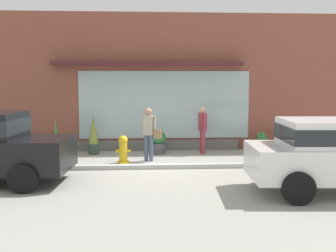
{
  "coord_description": "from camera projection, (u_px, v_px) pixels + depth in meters",
  "views": [
    {
      "loc": [
        -0.24,
        -11.76,
        2.45
      ],
      "look_at": [
        0.59,
        1.2,
        1.05
      ],
      "focal_mm": 44.81,
      "sensor_mm": 36.0,
      "label": 1
    }
  ],
  "objects": [
    {
      "name": "ground_plane",
      "position": [
        150.0,
        167.0,
        11.95
      ],
      "size": [
        60.0,
        60.0,
        0.0
      ],
      "primitive_type": "plane",
      "color": "#9E9B93"
    },
    {
      "name": "curb_strip",
      "position": [
        150.0,
        167.0,
        11.74
      ],
      "size": [
        14.0,
        0.24,
        0.12
      ],
      "primitive_type": "cube",
      "color": "#B2B2AD",
      "rests_on": "ground_plane"
    },
    {
      "name": "storefront",
      "position": [
        148.0,
        83.0,
        14.86
      ],
      "size": [
        14.0,
        0.81,
        4.82
      ],
      "color": "brown",
      "rests_on": "ground_plane"
    },
    {
      "name": "fire_hydrant",
      "position": [
        123.0,
        150.0,
        12.45
      ],
      "size": [
        0.43,
        0.4,
        0.84
      ],
      "color": "gold",
      "rests_on": "ground_plane"
    },
    {
      "name": "pedestrian_with_handbag",
      "position": [
        149.0,
        130.0,
        12.76
      ],
      "size": [
        0.62,
        0.35,
        1.63
      ],
      "rotation": [
        0.0,
        0.0,
        5.94
      ],
      "color": "#475675",
      "rests_on": "ground_plane"
    },
    {
      "name": "pedestrian_passerby",
      "position": [
        203.0,
        126.0,
        14.11
      ],
      "size": [
        0.26,
        0.51,
        1.59
      ],
      "rotation": [
        0.0,
        0.0,
        4.9
      ],
      "color": "#8E333D",
      "rests_on": "ground_plane"
    },
    {
      "name": "potted_plant_window_right",
      "position": [
        93.0,
        135.0,
        14.03
      ],
      "size": [
        0.36,
        0.36,
        1.36
      ],
      "color": "#33473D",
      "rests_on": "ground_plane"
    },
    {
      "name": "potted_plant_window_left",
      "position": [
        262.0,
        141.0,
        14.59
      ],
      "size": [
        0.36,
        0.36,
        0.68
      ],
      "color": "#33473D",
      "rests_on": "ground_plane"
    },
    {
      "name": "potted_plant_by_entrance",
      "position": [
        158.0,
        142.0,
        14.12
      ],
      "size": [
        0.52,
        0.52,
        0.81
      ],
      "color": "#4C4C51",
      "rests_on": "ground_plane"
    },
    {
      "name": "potted_plant_low_front",
      "position": [
        286.0,
        142.0,
        14.59
      ],
      "size": [
        0.36,
        0.36,
        0.68
      ],
      "color": "#9E6042",
      "rests_on": "ground_plane"
    },
    {
      "name": "potted_plant_doorstep",
      "position": [
        56.0,
        139.0,
        13.85
      ],
      "size": [
        0.26,
        0.26,
        1.15
      ],
      "color": "#33473D",
      "rests_on": "ground_plane"
    }
  ]
}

